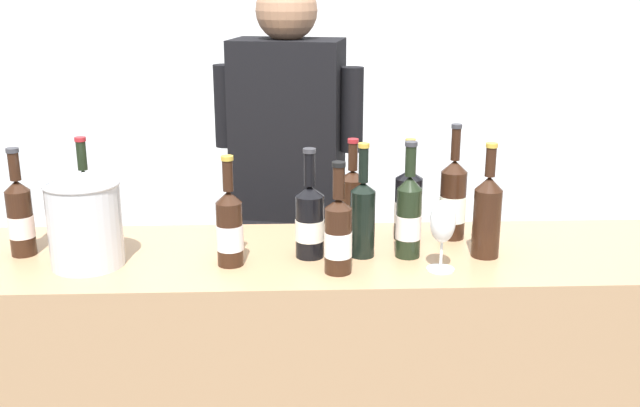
# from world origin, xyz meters

# --- Properties ---
(wall_back) EXTENTS (8.00, 0.10, 2.80)m
(wall_back) POSITION_xyz_m (0.00, 2.60, 1.40)
(wall_back) COLOR silver
(wall_back) RESTS_ON ground_plane
(counter) EXTENTS (2.28, 0.54, 0.97)m
(counter) POSITION_xyz_m (0.00, 0.00, 0.49)
(counter) COLOR #9E7A56
(counter) RESTS_ON ground_plane
(wine_bottle_0) EXTENTS (0.08, 0.08, 0.32)m
(wine_bottle_0) POSITION_xyz_m (-0.71, 0.15, 1.08)
(wine_bottle_0) COLOR black
(wine_bottle_0) RESTS_ON counter
(wine_bottle_1) EXTENTS (0.07, 0.07, 0.33)m
(wine_bottle_1) POSITION_xyz_m (0.11, -0.03, 1.09)
(wine_bottle_1) COLOR black
(wine_bottle_1) RESTS_ON counter
(wine_bottle_2) EXTENTS (0.08, 0.08, 0.33)m
(wine_bottle_2) POSITION_xyz_m (0.46, -0.04, 1.10)
(wine_bottle_2) COLOR black
(wine_bottle_2) RESTS_ON counter
(wine_bottle_3) EXTENTS (0.07, 0.07, 0.31)m
(wine_bottle_3) POSITION_xyz_m (-0.86, 0.02, 1.09)
(wine_bottle_3) COLOR black
(wine_bottle_3) RESTS_ON counter
(wine_bottle_4) EXTENTS (0.08, 0.08, 0.32)m
(wine_bottle_4) POSITION_xyz_m (-0.04, -0.03, 1.08)
(wine_bottle_4) COLOR black
(wine_bottle_4) RESTS_ON counter
(wine_bottle_5) EXTENTS (0.07, 0.07, 0.34)m
(wine_bottle_5) POSITION_xyz_m (0.24, -0.04, 1.09)
(wine_bottle_5) COLOR black
(wine_bottle_5) RESTS_ON counter
(wine_bottle_6) EXTENTS (0.09, 0.09, 0.31)m
(wine_bottle_6) POSITION_xyz_m (0.10, 0.13, 1.08)
(wine_bottle_6) COLOR black
(wine_bottle_6) RESTS_ON counter
(wine_bottle_7) EXTENTS (0.08, 0.08, 0.35)m
(wine_bottle_7) POSITION_xyz_m (0.40, 0.12, 1.09)
(wine_bottle_7) COLOR black
(wine_bottle_7) RESTS_ON counter
(wine_bottle_8) EXTENTS (0.07, 0.07, 0.31)m
(wine_bottle_8) POSITION_xyz_m (-0.26, -0.08, 1.08)
(wine_bottle_8) COLOR black
(wine_bottle_8) RESTS_ON counter
(wine_bottle_9) EXTENTS (0.08, 0.08, 0.31)m
(wine_bottle_9) POSITION_xyz_m (0.26, 0.12, 1.08)
(wine_bottle_9) COLOR black
(wine_bottle_9) RESTS_ON counter
(wine_bottle_10) EXTENTS (0.08, 0.08, 0.31)m
(wine_bottle_10) POSITION_xyz_m (0.03, -0.15, 1.08)
(wine_bottle_10) COLOR black
(wine_bottle_10) RESTS_ON counter
(wine_glass) EXTENTS (0.08, 0.08, 0.20)m
(wine_glass) POSITION_xyz_m (0.32, -0.15, 1.10)
(wine_glass) COLOR silver
(wine_glass) RESTS_ON counter
(ice_bucket) EXTENTS (0.21, 0.21, 0.24)m
(ice_bucket) POSITION_xyz_m (-0.66, -0.07, 1.09)
(ice_bucket) COLOR silver
(ice_bucket) RESTS_ON counter
(person_server) EXTENTS (0.54, 0.32, 1.74)m
(person_server) POSITION_xyz_m (-0.10, 0.66, 0.86)
(person_server) COLOR black
(person_server) RESTS_ON ground_plane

